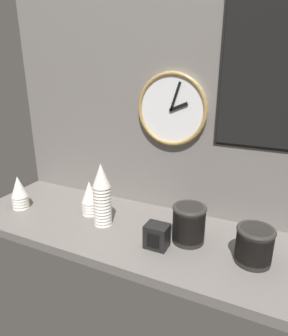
% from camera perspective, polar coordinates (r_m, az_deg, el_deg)
% --- Properties ---
extents(ground_plane, '(1.60, 0.56, 0.04)m').
position_cam_1_polar(ground_plane, '(1.42, -2.57, -11.76)').
color(ground_plane, slate).
extents(wall_tiled_back, '(1.60, 0.03, 1.05)m').
position_cam_1_polar(wall_tiled_back, '(1.46, 2.07, 12.02)').
color(wall_tiled_back, slate).
rests_on(wall_tiled_back, ground_plane).
extents(cup_stack_far_left, '(0.08, 0.08, 0.17)m').
position_cam_1_polar(cup_stack_far_left, '(1.67, -22.66, -4.27)').
color(cup_stack_far_left, white).
rests_on(cup_stack_far_left, ground_plane).
extents(cup_stack_center, '(0.08, 0.08, 0.30)m').
position_cam_1_polar(cup_stack_center, '(1.37, -8.02, -5.05)').
color(cup_stack_center, white).
rests_on(cup_stack_center, ground_plane).
extents(cup_stack_center_left, '(0.08, 0.08, 0.17)m').
position_cam_1_polar(cup_stack_center_left, '(1.50, -10.27, -5.56)').
color(cup_stack_center_left, white).
rests_on(cup_stack_center_left, ground_plane).
extents(bowl_stack_far_right, '(0.14, 0.14, 0.14)m').
position_cam_1_polar(bowl_stack_far_right, '(1.22, 20.26, -13.51)').
color(bowl_stack_far_right, black).
rests_on(bowl_stack_far_right, ground_plane).
extents(bowl_stack_right, '(0.14, 0.14, 0.16)m').
position_cam_1_polar(bowl_stack_right, '(1.28, 8.57, -10.30)').
color(bowl_stack_right, black).
rests_on(bowl_stack_right, ground_plane).
extents(wall_clock, '(0.34, 0.03, 0.34)m').
position_cam_1_polar(wall_clock, '(1.40, 5.29, 11.03)').
color(wall_clock, white).
extents(menu_board, '(0.47, 0.01, 0.60)m').
position_cam_1_polar(menu_board, '(1.31, 24.61, 15.80)').
color(menu_board, black).
extents(napkin_dispenser, '(0.09, 0.08, 0.10)m').
position_cam_1_polar(napkin_dispenser, '(1.24, 2.45, -12.81)').
color(napkin_dispenser, black).
rests_on(napkin_dispenser, ground_plane).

